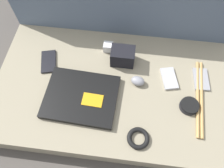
# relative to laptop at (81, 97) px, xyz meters

# --- Properties ---
(ground_plane) EXTENTS (8.00, 8.00, 0.00)m
(ground_plane) POSITION_rel_laptop_xyz_m (0.13, 0.08, -0.12)
(ground_plane) COLOR #4C4742
(couch_seat) EXTENTS (1.11, 0.65, 0.10)m
(couch_seat) POSITION_rel_laptop_xyz_m (0.13, 0.08, -0.07)
(couch_seat) COLOR gray
(couch_seat) RESTS_ON ground_plane
(couch_backrest) EXTENTS (1.11, 0.20, 0.47)m
(couch_backrest) POSITION_rel_laptop_xyz_m (0.13, 0.50, 0.12)
(couch_backrest) COLOR slate
(couch_backrest) RESTS_ON ground_plane
(laptop) EXTENTS (0.33, 0.27, 0.03)m
(laptop) POSITION_rel_laptop_xyz_m (0.00, 0.00, 0.00)
(laptop) COLOR black
(laptop) RESTS_ON couch_seat
(computer_mouse) EXTENTS (0.07, 0.06, 0.04)m
(computer_mouse) POSITION_rel_laptop_xyz_m (0.25, 0.11, 0.01)
(computer_mouse) COLOR gray
(computer_mouse) RESTS_ON couch_seat
(speaker_puck) EXTENTS (0.08, 0.08, 0.03)m
(speaker_puck) POSITION_rel_laptop_xyz_m (0.48, 0.02, 0.00)
(speaker_puck) COLOR black
(speaker_puck) RESTS_ON couch_seat
(phone_silver) EXTENTS (0.09, 0.13, 0.01)m
(phone_silver) POSITION_rel_laptop_xyz_m (0.39, 0.15, -0.01)
(phone_silver) COLOR #B7B7BC
(phone_silver) RESTS_ON couch_seat
(phone_black) EXTENTS (0.07, 0.12, 0.01)m
(phone_black) POSITION_rel_laptop_xyz_m (0.54, 0.16, -0.01)
(phone_black) COLOR #99999E
(phone_black) RESTS_ON couch_seat
(phone_small) EXTENTS (0.10, 0.14, 0.01)m
(phone_small) POSITION_rel_laptop_xyz_m (-0.20, 0.17, -0.01)
(phone_small) COLOR black
(phone_small) RESTS_ON couch_seat
(camera_pouch) EXTENTS (0.11, 0.08, 0.09)m
(camera_pouch) POSITION_rel_laptop_xyz_m (0.16, 0.22, 0.03)
(camera_pouch) COLOR black
(camera_pouch) RESTS_ON couch_seat
(charger_brick) EXTENTS (0.05, 0.04, 0.04)m
(charger_brick) POSITION_rel_laptop_xyz_m (0.08, 0.29, 0.01)
(charger_brick) COLOR silver
(charger_brick) RESTS_ON couch_seat
(cable_coil) EXTENTS (0.09, 0.09, 0.02)m
(cable_coil) POSITION_rel_laptop_xyz_m (0.27, -0.15, -0.00)
(cable_coil) COLOR black
(cable_coil) RESTS_ON couch_seat
(drumstick_pair) EXTENTS (0.05, 0.38, 0.01)m
(drumstick_pair) POSITION_rel_laptop_xyz_m (0.53, 0.07, -0.01)
(drumstick_pair) COLOR tan
(drumstick_pair) RESTS_ON couch_seat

